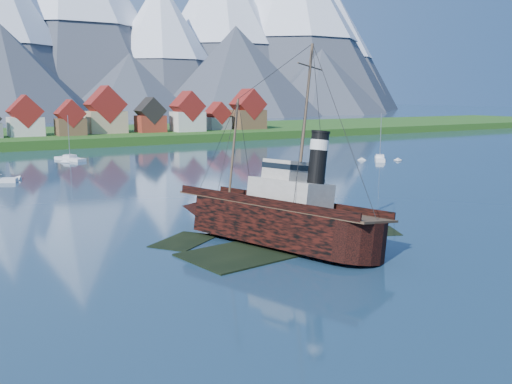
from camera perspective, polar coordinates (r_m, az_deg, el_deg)
ground at (r=66.40m, az=2.08°, el=-5.07°), size 1400.00×1400.00×0.00m
shoal at (r=69.17m, az=2.34°, el=-4.76°), size 31.71×21.24×1.14m
shore_bank at (r=227.14m, az=-22.09°, el=4.72°), size 600.00×80.00×3.20m
seawall at (r=189.81m, az=-20.26°, el=3.99°), size 600.00×2.50×2.00m
tugboat_wreck at (r=66.44m, az=1.23°, el=-2.39°), size 7.01×30.21×23.94m
sailboat_d at (r=152.19m, az=12.27°, el=3.21°), size 7.90×8.63×12.80m
sailboat_e at (r=156.60m, az=-18.10°, el=3.12°), size 6.18×10.78×12.21m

